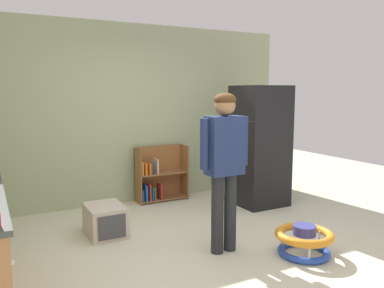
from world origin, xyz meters
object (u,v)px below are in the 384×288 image
object	(u,v)px
pet_carrier	(105,220)
bookshelf	(158,178)
refrigerator	(260,146)
standing_person	(224,157)
baby_walker	(304,240)

from	to	relation	value
pet_carrier	bookshelf	bearing A→B (deg)	43.66
refrigerator	pet_carrier	xyz separation A→B (m)	(-2.41, -0.20, -0.71)
standing_person	pet_carrier	size ratio (longest dim) A/B	3.05
baby_walker	pet_carrier	xyz separation A→B (m)	(-1.67, 1.54, 0.02)
refrigerator	baby_walker	world-z (taller)	refrigerator
pet_carrier	standing_person	bearing A→B (deg)	-47.12
pet_carrier	refrigerator	bearing A→B (deg)	4.74
refrigerator	bookshelf	world-z (taller)	refrigerator
bookshelf	baby_walker	bearing A→B (deg)	-78.57
refrigerator	bookshelf	xyz separation A→B (m)	(-1.28, 0.89, -0.53)
baby_walker	pet_carrier	bearing A→B (deg)	137.30
bookshelf	refrigerator	bearing A→B (deg)	-34.76
standing_person	pet_carrier	distance (m)	1.67
standing_person	pet_carrier	bearing A→B (deg)	132.88
refrigerator	baby_walker	distance (m)	2.03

